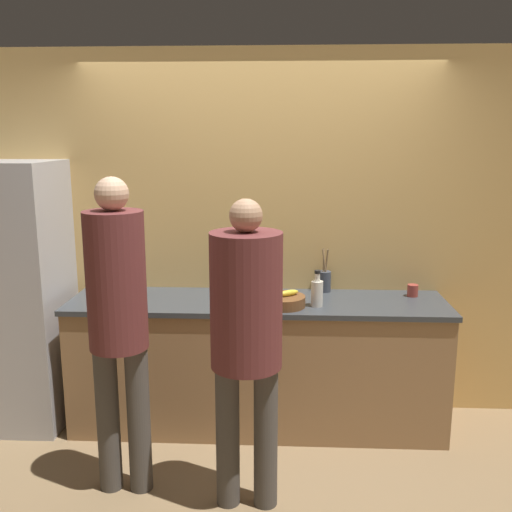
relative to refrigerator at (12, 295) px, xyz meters
name	(u,v)px	position (x,y,z in m)	size (l,w,h in m)	color
ground_plane	(255,450)	(1.71, -0.35, -0.92)	(14.00, 14.00, 0.00)	#8C704C
wall_back	(260,235)	(1.71, 0.34, 0.38)	(5.20, 0.06, 2.60)	#E0B266
counter	(258,362)	(1.71, 0.02, -0.46)	(2.56, 0.67, 0.91)	#9E754C
refrigerator	(12,295)	(0.00, 0.00, 0.00)	(0.71, 0.66, 1.84)	#B7B7BC
person_left	(118,314)	(0.98, -0.79, 0.14)	(0.32, 0.32, 1.80)	#4C4742
person_center	(246,327)	(1.69, -0.90, 0.11)	(0.38, 0.38, 1.70)	#4C4742
fruit_bowl	(283,301)	(1.88, -0.13, 0.03)	(0.29, 0.29, 0.11)	brown
utensil_crock	(325,280)	(2.18, 0.24, 0.07)	(0.09, 0.09, 0.31)	#3D424C
bottle_clear	(317,292)	(2.10, -0.12, 0.08)	(0.08, 0.08, 0.24)	silver
cup_black	(139,288)	(0.87, 0.08, 0.04)	(0.08, 0.08, 0.10)	#28282D
cup_red	(413,290)	(2.78, 0.15, 0.03)	(0.07, 0.07, 0.08)	#A33D33
potted_plant	(242,273)	(1.59, 0.16, 0.14)	(0.17, 0.17, 0.28)	#9E6042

